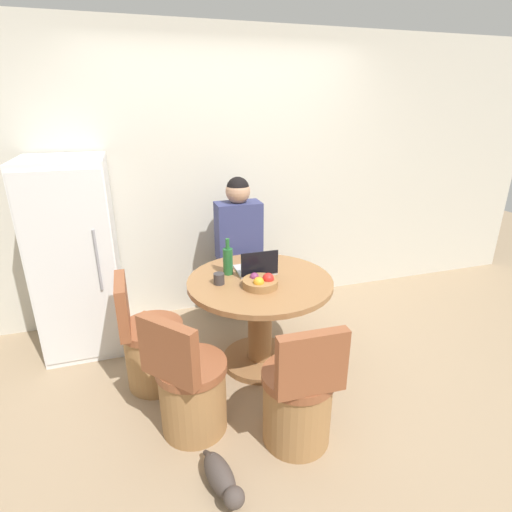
{
  "coord_description": "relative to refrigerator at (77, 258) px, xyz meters",
  "views": [
    {
      "loc": [
        -0.88,
        -2.25,
        1.97
      ],
      "look_at": [
        -0.03,
        0.43,
        0.88
      ],
      "focal_mm": 28.0,
      "sensor_mm": 36.0,
      "label": 1
    }
  ],
  "objects": [
    {
      "name": "bottle",
      "position": [
        1.12,
        -0.55,
        0.05
      ],
      "size": [
        0.08,
        0.08,
        0.28
      ],
      "color": "#23602D",
      "rests_on": "dining_table"
    },
    {
      "name": "cat",
      "position": [
        0.77,
        -1.75,
        -0.71
      ],
      "size": [
        0.19,
        0.43,
        0.16
      ],
      "rotation": [
        0.0,
        0.0,
        4.93
      ],
      "color": "#473D38",
      "rests_on": "ground_plane"
    },
    {
      "name": "chair_left_side",
      "position": [
        0.49,
        -0.73,
        -0.5
      ],
      "size": [
        0.44,
        0.44,
        0.86
      ],
      "rotation": [
        0.0,
        0.0,
        1.57
      ],
      "color": "#9E7042",
      "rests_on": "ground_plane"
    },
    {
      "name": "fruit_bowl",
      "position": [
        1.29,
        -0.85,
        -0.02
      ],
      "size": [
        0.25,
        0.25,
        0.1
      ],
      "color": "olive",
      "rests_on": "dining_table"
    },
    {
      "name": "refrigerator",
      "position": [
        0.0,
        0.0,
        0.0
      ],
      "size": [
        0.62,
        0.68,
        1.59
      ],
      "color": "white",
      "rests_on": "ground_plane"
    },
    {
      "name": "coffee_cup",
      "position": [
        1.02,
        -0.71,
        -0.02
      ],
      "size": [
        0.08,
        0.08,
        0.08
      ],
      "color": "#383333",
      "rests_on": "dining_table"
    },
    {
      "name": "person_seated",
      "position": [
        1.36,
        0.04,
        -0.03
      ],
      "size": [
        0.4,
        0.37,
        1.37
      ],
      "rotation": [
        0.0,
        0.0,
        3.14
      ],
      "color": "#2D2D38",
      "rests_on": "ground_plane"
    },
    {
      "name": "dining_table",
      "position": [
        1.32,
        -0.72,
        -0.31
      ],
      "size": [
        1.09,
        1.09,
        0.73
      ],
      "color": "olive",
      "rests_on": "ground_plane"
    },
    {
      "name": "wall_back",
      "position": [
        1.36,
        0.38,
        0.51
      ],
      "size": [
        7.0,
        0.06,
        2.6
      ],
      "color": "beige",
      "rests_on": "ground_plane"
    },
    {
      "name": "ground_plane",
      "position": [
        1.36,
        -1.05,
        -0.79
      ],
      "size": [
        12.0,
        12.0,
        0.0
      ],
      "primitive_type": "plane",
      "color": "#9E8466"
    },
    {
      "name": "chair_near_left_corner",
      "position": [
        0.7,
        -1.27,
        -0.5
      ],
      "size": [
        0.51,
        0.51,
        0.86
      ],
      "rotation": [
        0.0,
        0.0,
        2.28
      ],
      "color": "#9E7042",
      "rests_on": "ground_plane"
    },
    {
      "name": "laptop",
      "position": [
        1.34,
        -0.59,
        -0.02
      ],
      "size": [
        0.29,
        0.26,
        0.2
      ],
      "rotation": [
        0.0,
        0.0,
        3.14
      ],
      "color": "#B7B7BC",
      "rests_on": "dining_table"
    },
    {
      "name": "chair_near_camera",
      "position": [
        1.3,
        -1.55,
        -0.5
      ],
      "size": [
        0.44,
        0.44,
        0.86
      ],
      "rotation": [
        0.0,
        0.0,
        3.11
      ],
      "color": "#9E7042",
      "rests_on": "ground_plane"
    }
  ]
}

